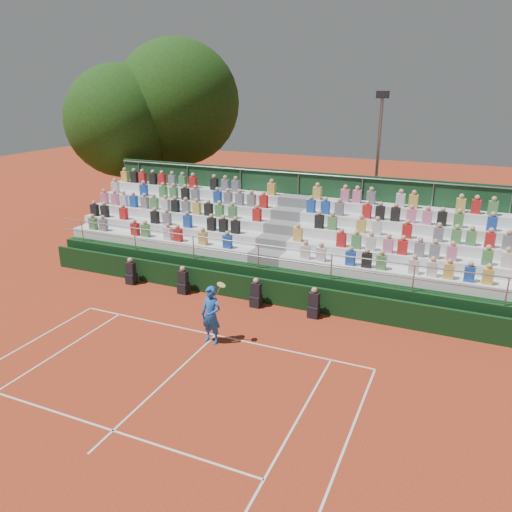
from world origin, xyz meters
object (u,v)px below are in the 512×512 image
at_px(tree_east, 178,103).
at_px(floodlight_mast, 378,160).
at_px(tennis_player, 211,315).
at_px(tree_west, 122,121).

xyz_separation_m(tree_east, floodlight_mast, (12.49, -1.38, -2.51)).
height_order(tennis_player, tree_west, tree_west).
relative_size(tree_west, floodlight_mast, 1.19).
bearing_deg(tree_east, tree_west, -134.63).
bearing_deg(tree_west, floodlight_mast, 4.02).
bearing_deg(tree_east, tennis_player, -55.28).
bearing_deg(tennis_player, floodlight_mast, 77.30).
distance_m(tennis_player, tree_east, 18.03).
distance_m(tree_west, floodlight_mast, 14.99).
distance_m(tree_east, floodlight_mast, 12.81).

